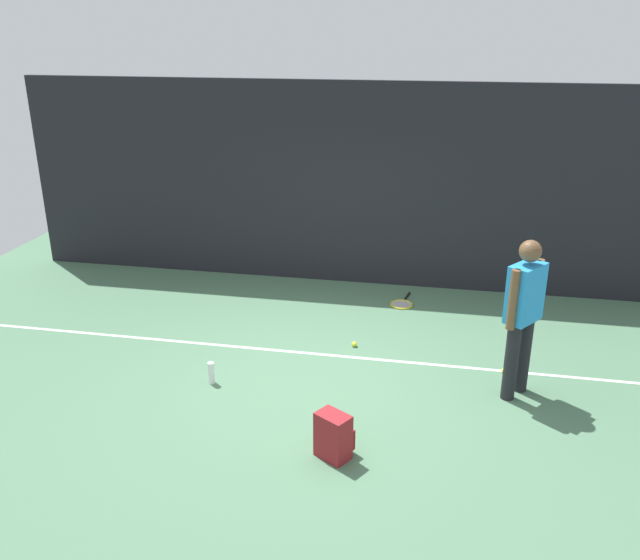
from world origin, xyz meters
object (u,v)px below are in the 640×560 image
(tennis_ball_near_player, at_px, (354,344))
(water_bottle, at_px, (211,373))
(backpack, at_px, (334,436))
(tennis_ball_by_fence, at_px, (504,371))
(tennis_player, at_px, (523,310))
(tennis_racket, at_px, (402,304))

(tennis_ball_near_player, distance_m, water_bottle, 1.82)
(backpack, height_order, tennis_ball_by_fence, backpack)
(tennis_ball_near_player, relative_size, tennis_ball_by_fence, 1.00)
(tennis_player, relative_size, water_bottle, 6.88)
(tennis_racket, xyz_separation_m, tennis_ball_near_player, (-0.47, -1.41, 0.02))
(backpack, distance_m, tennis_ball_by_fence, 2.46)
(tennis_player, relative_size, tennis_ball_near_player, 25.76)
(tennis_player, bearing_deg, tennis_ball_near_player, -76.77)
(tennis_racket, distance_m, water_bottle, 3.17)
(tennis_ball_by_fence, bearing_deg, tennis_ball_near_player, 169.29)
(backpack, relative_size, water_bottle, 1.78)
(water_bottle, bearing_deg, tennis_player, 7.05)
(tennis_racket, bearing_deg, backpack, 5.15)
(tennis_player, xyz_separation_m, water_bottle, (-3.20, -0.40, -0.84))
(tennis_ball_by_fence, bearing_deg, tennis_player, -81.38)
(tennis_racket, height_order, tennis_ball_by_fence, tennis_ball_by_fence)
(tennis_racket, height_order, backpack, backpack)
(tennis_racket, bearing_deg, tennis_ball_by_fence, 46.77)
(tennis_ball_by_fence, xyz_separation_m, water_bottle, (-3.14, -0.83, 0.09))
(water_bottle, bearing_deg, tennis_racket, 53.91)
(tennis_racket, xyz_separation_m, backpack, (-0.34, -3.59, 0.20))
(tennis_ball_by_fence, bearing_deg, backpack, -130.97)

